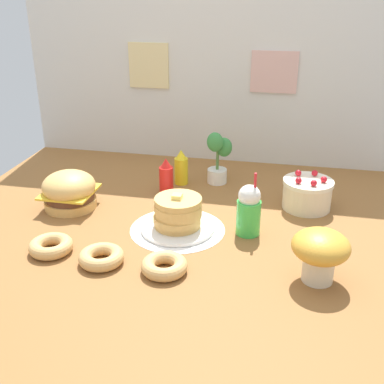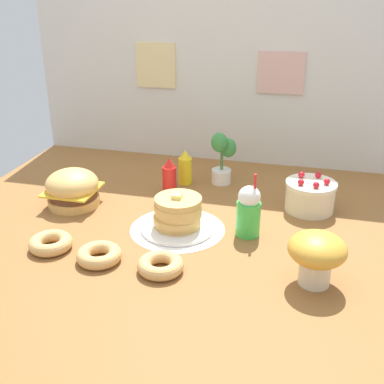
{
  "view_description": "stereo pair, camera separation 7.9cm",
  "coord_description": "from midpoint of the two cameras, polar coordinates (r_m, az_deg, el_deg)",
  "views": [
    {
      "loc": [
        0.47,
        -1.8,
        1.02
      ],
      "look_at": [
        0.08,
        0.04,
        0.18
      ],
      "focal_mm": 44.83,
      "sensor_mm": 36.0,
      "label": 1
    },
    {
      "loc": [
        0.55,
        -1.78,
        1.02
      ],
      "look_at": [
        0.08,
        0.04,
        0.18
      ],
      "focal_mm": 44.83,
      "sensor_mm": 36.0,
      "label": 2
    }
  ],
  "objects": [
    {
      "name": "back_wall",
      "position": [
        2.83,
        3.91,
        14.3
      ],
      "size": [
        2.2,
        0.04,
        1.08
      ],
      "color": "beige",
      "rests_on": "ground_plane"
    },
    {
      "name": "ground_plane",
      "position": [
        2.12,
        -1.32,
        -4.83
      ],
      "size": [
        2.2,
        1.92,
        0.02
      ],
      "primitive_type": "cube",
      "color": "brown"
    },
    {
      "name": "mustard_bottle",
      "position": [
        2.57,
        0.08,
        2.89
      ],
      "size": [
        0.07,
        0.07,
        0.19
      ],
      "color": "yellow",
      "rests_on": "ground_plane"
    },
    {
      "name": "cream_soda_cup",
      "position": [
        2.05,
        7.84,
        -2.28
      ],
      "size": [
        0.11,
        0.11,
        0.29
      ],
      "color": "green",
      "rests_on": "ground_plane"
    },
    {
      "name": "ketchup_bottle",
      "position": [
        2.45,
        -1.78,
        1.81
      ],
      "size": [
        0.07,
        0.07,
        0.19
      ],
      "color": "red",
      "rests_on": "ground_plane"
    },
    {
      "name": "pancake_stack",
      "position": [
        2.1,
        -0.64,
        -2.76
      ],
      "size": [
        0.32,
        0.32,
        0.17
      ],
      "color": "white",
      "rests_on": "doily_mat"
    },
    {
      "name": "donut_chocolate",
      "position": [
        1.92,
        -9.84,
        -7.37
      ],
      "size": [
        0.18,
        0.18,
        0.05
      ],
      "color": "tan",
      "rests_on": "ground_plane"
    },
    {
      "name": "burger",
      "position": [
        2.38,
        -13.1,
        0.39
      ],
      "size": [
        0.25,
        0.25,
        0.18
      ],
      "color": "#DBA859",
      "rests_on": "ground_plane"
    },
    {
      "name": "donut_pink_glaze",
      "position": [
        2.04,
        -15.41,
        -5.85
      ],
      "size": [
        0.18,
        0.18,
        0.05
      ],
      "color": "tan",
      "rests_on": "ground_plane"
    },
    {
      "name": "donut_vanilla",
      "position": [
        1.83,
        -2.51,
        -8.66
      ],
      "size": [
        0.18,
        0.18,
        0.05
      ],
      "color": "tan",
      "rests_on": "ground_plane"
    },
    {
      "name": "potted_plant",
      "position": [
        2.56,
        4.48,
        4.33
      ],
      "size": [
        0.14,
        0.12,
        0.29
      ],
      "color": "white",
      "rests_on": "ground_plane"
    },
    {
      "name": "layer_cake",
      "position": [
        2.35,
        14.81,
        -0.44
      ],
      "size": [
        0.24,
        0.24,
        0.17
      ],
      "color": "beige",
      "rests_on": "ground_plane"
    },
    {
      "name": "doily_mat",
      "position": [
        2.13,
        -0.67,
        -4.42
      ],
      "size": [
        0.42,
        0.42,
        0.0
      ],
      "primitive_type": "cylinder",
      "color": "white",
      "rests_on": "ground_plane"
    },
    {
      "name": "mushroom_stool",
      "position": [
        1.78,
        15.88,
        -7.08
      ],
      "size": [
        0.21,
        0.21,
        0.2
      ],
      "color": "beige",
      "rests_on": "ground_plane"
    }
  ]
}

